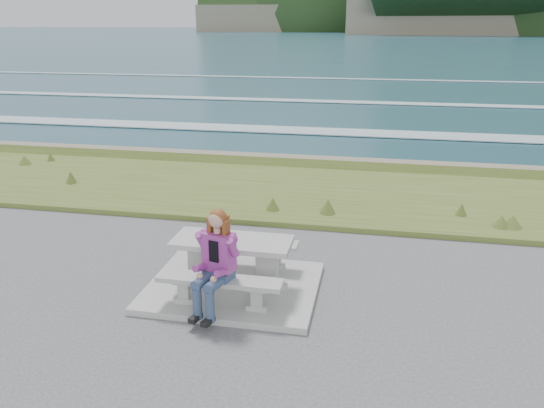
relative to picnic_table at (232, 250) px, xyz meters
name	(u,v)px	position (x,y,z in m)	size (l,w,h in m)	color
concrete_slab	(233,287)	(0.00, 0.00, -0.63)	(2.60, 2.10, 0.10)	#9D9D98
picnic_table	(232,250)	(0.00, 0.00, 0.00)	(1.80, 0.75, 0.75)	#9D9D98
bench_landward	(219,284)	(0.00, -0.70, -0.23)	(1.80, 0.35, 0.45)	#9D9D98
bench_seaward	(244,246)	(0.00, 0.70, -0.23)	(1.80, 0.35, 0.45)	#9D9D98
grass_verge	(288,194)	(0.00, 5.00, -0.68)	(160.00, 4.50, 0.22)	#3C4C1C
shore_drop	(304,165)	(0.00, 7.90, -0.68)	(160.00, 0.80, 2.20)	#6E6752
ocean	(344,122)	(0.00, 25.09, -2.42)	(1600.00, 1600.00, 0.09)	#1E4857
seated_woman	(213,276)	(-0.04, -0.83, -0.04)	(0.59, 0.82, 1.46)	navy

